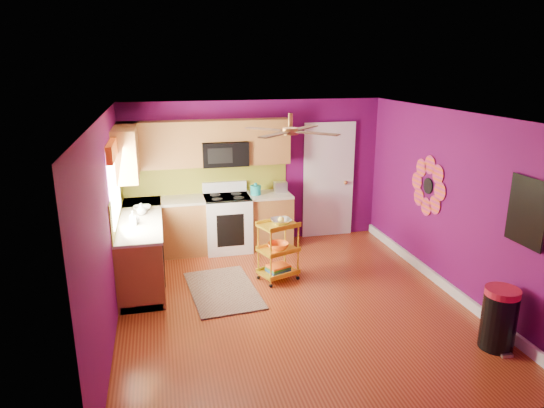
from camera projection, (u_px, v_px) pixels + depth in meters
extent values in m
plane|color=maroon|center=(292.00, 304.00, 6.48)|extent=(5.00, 5.00, 0.00)
cube|color=#5C0A51|center=(255.00, 173.00, 8.47)|extent=(4.50, 0.04, 2.50)
cube|color=#5C0A51|center=(380.00, 308.00, 3.80)|extent=(4.50, 0.04, 2.50)
cube|color=#5C0A51|center=(108.00, 228.00, 5.64)|extent=(0.04, 5.00, 2.50)
cube|color=#5C0A51|center=(452.00, 203.00, 6.63)|extent=(0.04, 5.00, 2.50)
cube|color=silver|center=(295.00, 115.00, 5.78)|extent=(4.50, 5.00, 0.04)
cube|color=white|center=(441.00, 282.00, 6.95)|extent=(0.05, 4.90, 0.14)
cube|color=brown|center=(142.00, 248.00, 7.19)|extent=(0.60, 2.30, 0.90)
cube|color=brown|center=(210.00, 225.00, 8.23)|extent=(2.80, 0.60, 0.90)
cube|color=beige|center=(140.00, 218.00, 7.06)|extent=(0.63, 2.30, 0.04)
cube|color=beige|center=(209.00, 198.00, 8.09)|extent=(2.80, 0.63, 0.04)
cube|color=black|center=(144.00, 273.00, 7.30)|extent=(0.54, 2.30, 0.10)
cube|color=black|center=(211.00, 247.00, 8.34)|extent=(2.80, 0.54, 0.10)
cube|color=white|center=(228.00, 224.00, 8.26)|extent=(0.76, 0.66, 0.92)
cube|color=black|center=(227.00, 197.00, 8.13)|extent=(0.76, 0.62, 0.03)
cube|color=white|center=(224.00, 187.00, 8.36)|extent=(0.76, 0.06, 0.18)
cube|color=black|center=(231.00, 230.00, 7.96)|extent=(0.45, 0.02, 0.55)
cube|color=brown|center=(160.00, 145.00, 7.80)|extent=(1.32, 0.33, 0.75)
cube|color=brown|center=(268.00, 141.00, 8.20)|extent=(0.72, 0.33, 0.75)
cube|color=brown|center=(224.00, 130.00, 7.98)|extent=(0.76, 0.33, 0.34)
cube|color=brown|center=(127.00, 151.00, 7.24)|extent=(0.33, 1.30, 0.75)
cube|color=black|center=(225.00, 153.00, 8.05)|extent=(0.76, 0.38, 0.40)
cube|color=olive|center=(207.00, 179.00, 8.29)|extent=(2.80, 0.01, 0.51)
cube|color=olive|center=(117.00, 201.00, 6.92)|extent=(0.01, 2.30, 0.51)
cube|color=white|center=(114.00, 182.00, 6.54)|extent=(0.03, 1.20, 1.00)
cube|color=orange|center=(113.00, 147.00, 6.42)|extent=(0.08, 1.35, 0.22)
cube|color=white|center=(328.00, 181.00, 8.80)|extent=(0.85, 0.04, 2.05)
cube|color=white|center=(329.00, 182.00, 8.79)|extent=(0.95, 0.02, 2.15)
sphere|color=#BF8C3F|center=(346.00, 183.00, 8.83)|extent=(0.07, 0.07, 0.07)
cylinder|color=black|center=(428.00, 186.00, 7.15)|extent=(0.01, 0.24, 0.24)
cube|color=#1AAE9C|center=(528.00, 212.00, 5.23)|extent=(0.03, 0.52, 0.72)
cube|color=black|center=(527.00, 212.00, 5.23)|extent=(0.01, 0.56, 0.76)
cylinder|color=#BF8C3F|center=(290.00, 120.00, 5.99)|extent=(0.06, 0.06, 0.16)
cylinder|color=#BF8C3F|center=(290.00, 131.00, 6.03)|extent=(0.20, 0.20, 0.08)
cube|color=#4C2D19|center=(305.00, 128.00, 6.34)|extent=(0.47, 0.47, 0.01)
cube|color=#4C2D19|center=(265.00, 129.00, 6.22)|extent=(0.47, 0.47, 0.01)
cube|color=#4C2D19|center=(274.00, 135.00, 5.72)|extent=(0.47, 0.47, 0.01)
cube|color=#4C2D19|center=(318.00, 133.00, 5.84)|extent=(0.47, 0.47, 0.01)
cube|color=black|center=(223.00, 290.00, 6.84)|extent=(1.02, 1.53, 0.02)
cylinder|color=gold|center=(271.00, 258.00, 6.82)|extent=(0.02, 0.02, 0.83)
cylinder|color=gold|center=(298.00, 251.00, 7.07)|extent=(0.02, 0.02, 0.83)
cylinder|color=gold|center=(258.00, 251.00, 7.09)|extent=(0.02, 0.02, 0.83)
cylinder|color=gold|center=(285.00, 244.00, 7.34)|extent=(0.02, 0.02, 0.83)
sphere|color=black|center=(271.00, 286.00, 6.94)|extent=(0.06, 0.06, 0.06)
sphere|color=black|center=(298.00, 278.00, 7.19)|extent=(0.06, 0.06, 0.06)
sphere|color=black|center=(259.00, 277.00, 7.20)|extent=(0.06, 0.06, 0.06)
sphere|color=black|center=(285.00, 270.00, 7.46)|extent=(0.06, 0.06, 0.06)
cube|color=gold|center=(278.00, 225.00, 6.97)|extent=(0.64, 0.55, 0.03)
cube|color=gold|center=(278.00, 250.00, 7.08)|extent=(0.64, 0.55, 0.03)
cube|color=gold|center=(278.00, 272.00, 7.17)|extent=(0.64, 0.55, 0.03)
imported|color=beige|center=(281.00, 221.00, 6.98)|extent=(0.38, 0.38, 0.07)
sphere|color=yellow|center=(281.00, 220.00, 6.97)|extent=(0.10, 0.10, 0.10)
imported|color=orange|center=(278.00, 246.00, 7.06)|extent=(0.39, 0.39, 0.10)
cube|color=navy|center=(278.00, 270.00, 7.16)|extent=(0.37, 0.33, 0.04)
cube|color=#267233|center=(278.00, 268.00, 7.15)|extent=(0.37, 0.33, 0.03)
cube|color=orange|center=(278.00, 266.00, 7.15)|extent=(0.37, 0.33, 0.03)
cylinder|color=black|center=(499.00, 321.00, 5.40)|extent=(0.41, 0.41, 0.65)
cylinder|color=#B41930|center=(503.00, 292.00, 5.30)|extent=(0.38, 0.38, 0.08)
cube|color=beige|center=(506.00, 355.00, 5.31)|extent=(0.14, 0.08, 0.03)
cylinder|color=teal|center=(256.00, 190.00, 8.23)|extent=(0.18, 0.18, 0.16)
sphere|color=teal|center=(256.00, 184.00, 8.20)|extent=(0.06, 0.06, 0.06)
cube|color=beige|center=(280.00, 187.00, 8.40)|extent=(0.22, 0.15, 0.18)
imported|color=#EA3F72|center=(133.00, 218.00, 6.67)|extent=(0.09, 0.09, 0.20)
imported|color=white|center=(141.00, 209.00, 7.13)|extent=(0.14, 0.14, 0.18)
imported|color=white|center=(142.00, 208.00, 7.36)|extent=(0.26, 0.26, 0.06)
imported|color=white|center=(135.00, 220.00, 6.76)|extent=(0.11, 0.11, 0.09)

